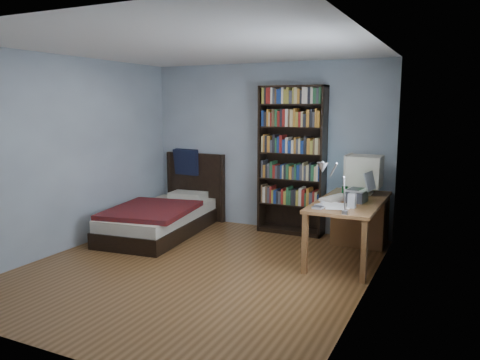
{
  "coord_description": "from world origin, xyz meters",
  "views": [
    {
      "loc": [
        2.71,
        -4.48,
        1.88
      ],
      "look_at": [
        0.26,
        0.62,
        0.97
      ],
      "focal_mm": 35.0,
      "sensor_mm": 36.0,
      "label": 1
    }
  ],
  "objects_px": {
    "desk_lamp": "(326,173)",
    "soda_can": "(345,191)",
    "keyboard": "(337,198)",
    "bookshelf": "(292,160)",
    "desk": "(357,217)",
    "bed": "(164,215)",
    "speaker": "(352,201)",
    "crt_monitor": "(363,172)",
    "laptop": "(359,193)"
  },
  "relations": [
    {
      "from": "desk_lamp",
      "to": "soda_can",
      "type": "height_order",
      "value": "desk_lamp"
    },
    {
      "from": "keyboard",
      "to": "bookshelf",
      "type": "relative_size",
      "value": 0.23
    },
    {
      "from": "desk",
      "to": "bookshelf",
      "type": "height_order",
      "value": "bookshelf"
    },
    {
      "from": "bed",
      "to": "keyboard",
      "type": "bearing_deg",
      "value": -0.68
    },
    {
      "from": "desk_lamp",
      "to": "bed",
      "type": "bearing_deg",
      "value": 157.88
    },
    {
      "from": "speaker",
      "to": "bookshelf",
      "type": "distance_m",
      "value": 1.7
    },
    {
      "from": "keyboard",
      "to": "bookshelf",
      "type": "xyz_separation_m",
      "value": [
        -0.88,
        0.84,
        0.33
      ]
    },
    {
      "from": "desk_lamp",
      "to": "bookshelf",
      "type": "relative_size",
      "value": 0.28
    },
    {
      "from": "crt_monitor",
      "to": "soda_can",
      "type": "relative_size",
      "value": 3.94
    },
    {
      "from": "crt_monitor",
      "to": "keyboard",
      "type": "bearing_deg",
      "value": -110.99
    },
    {
      "from": "bookshelf",
      "to": "laptop",
      "type": "bearing_deg",
      "value": -36.85
    },
    {
      "from": "desk",
      "to": "bed",
      "type": "xyz_separation_m",
      "value": [
        -2.76,
        -0.47,
        -0.16
      ]
    },
    {
      "from": "speaker",
      "to": "soda_can",
      "type": "xyz_separation_m",
      "value": [
        -0.24,
        0.66,
        -0.02
      ]
    },
    {
      "from": "laptop",
      "to": "speaker",
      "type": "bearing_deg",
      "value": -89.82
    },
    {
      "from": "speaker",
      "to": "bed",
      "type": "bearing_deg",
      "value": 172.7
    },
    {
      "from": "keyboard",
      "to": "bed",
      "type": "bearing_deg",
      "value": -162.07
    },
    {
      "from": "laptop",
      "to": "bed",
      "type": "bearing_deg",
      "value": 178.89
    },
    {
      "from": "crt_monitor",
      "to": "keyboard",
      "type": "height_order",
      "value": "crt_monitor"
    },
    {
      "from": "desk_lamp",
      "to": "bed",
      "type": "xyz_separation_m",
      "value": [
        -2.75,
        1.12,
        -0.96
      ]
    },
    {
      "from": "crt_monitor",
      "to": "bed",
      "type": "relative_size",
      "value": 0.24
    },
    {
      "from": "crt_monitor",
      "to": "keyboard",
      "type": "distance_m",
      "value": 0.63
    },
    {
      "from": "keyboard",
      "to": "speaker",
      "type": "relative_size",
      "value": 2.94
    },
    {
      "from": "desk",
      "to": "laptop",
      "type": "height_order",
      "value": "laptop"
    },
    {
      "from": "desk",
      "to": "laptop",
      "type": "relative_size",
      "value": 4.43
    },
    {
      "from": "desk",
      "to": "keyboard",
      "type": "distance_m",
      "value": 0.62
    },
    {
      "from": "crt_monitor",
      "to": "speaker",
      "type": "distance_m",
      "value": 0.94
    },
    {
      "from": "laptop",
      "to": "bookshelf",
      "type": "bearing_deg",
      "value": 143.15
    },
    {
      "from": "keyboard",
      "to": "bed",
      "type": "distance_m",
      "value": 2.64
    },
    {
      "from": "laptop",
      "to": "soda_can",
      "type": "bearing_deg",
      "value": 127.97
    },
    {
      "from": "soda_can",
      "to": "bookshelf",
      "type": "relative_size",
      "value": 0.06
    },
    {
      "from": "speaker",
      "to": "soda_can",
      "type": "relative_size",
      "value": 1.27
    },
    {
      "from": "desk",
      "to": "keyboard",
      "type": "xyz_separation_m",
      "value": [
        -0.16,
        -0.5,
        0.33
      ]
    },
    {
      "from": "crt_monitor",
      "to": "speaker",
      "type": "xyz_separation_m",
      "value": [
        0.07,
        -0.91,
        -0.21
      ]
    },
    {
      "from": "laptop",
      "to": "desk",
      "type": "bearing_deg",
      "value": 101.49
    },
    {
      "from": "speaker",
      "to": "bookshelf",
      "type": "xyz_separation_m",
      "value": [
        -1.15,
        1.22,
        0.27
      ]
    },
    {
      "from": "laptop",
      "to": "soda_can",
      "type": "relative_size",
      "value": 2.84
    },
    {
      "from": "crt_monitor",
      "to": "laptop",
      "type": "relative_size",
      "value": 1.39
    },
    {
      "from": "soda_can",
      "to": "bed",
      "type": "distance_m",
      "value": 2.69
    },
    {
      "from": "speaker",
      "to": "desk_lamp",
      "type": "bearing_deg",
      "value": -98.2
    },
    {
      "from": "desk_lamp",
      "to": "soda_can",
      "type": "distance_m",
      "value": 1.43
    },
    {
      "from": "laptop",
      "to": "keyboard",
      "type": "bearing_deg",
      "value": 174.69
    },
    {
      "from": "speaker",
      "to": "soda_can",
      "type": "distance_m",
      "value": 0.7
    },
    {
      "from": "crt_monitor",
      "to": "bed",
      "type": "height_order",
      "value": "crt_monitor"
    },
    {
      "from": "desk",
      "to": "bookshelf",
      "type": "relative_size",
      "value": 0.76
    },
    {
      "from": "crt_monitor",
      "to": "desk_lamp",
      "type": "bearing_deg",
      "value": -91.67
    },
    {
      "from": "crt_monitor",
      "to": "speaker",
      "type": "bearing_deg",
      "value": -85.89
    },
    {
      "from": "desk",
      "to": "bookshelf",
      "type": "xyz_separation_m",
      "value": [
        -1.04,
        0.34,
        0.66
      ]
    },
    {
      "from": "crt_monitor",
      "to": "soda_can",
      "type": "height_order",
      "value": "crt_monitor"
    },
    {
      "from": "desk",
      "to": "crt_monitor",
      "type": "xyz_separation_m",
      "value": [
        0.04,
        0.03,
        0.6
      ]
    },
    {
      "from": "desk_lamp",
      "to": "bed",
      "type": "relative_size",
      "value": 0.28
    }
  ]
}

